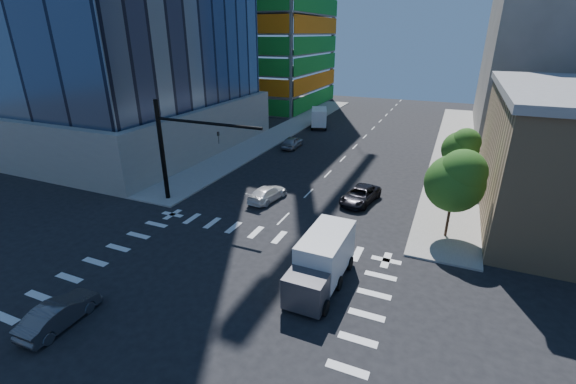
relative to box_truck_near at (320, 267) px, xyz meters
The scene contains 13 objects.
ground 7.41m from the box_truck_near, 142.46° to the right, with size 160.00×160.00×0.00m, color black.
road_markings 7.41m from the box_truck_near, 142.46° to the right, with size 20.00×20.00×0.01m, color silver.
sidewalk_ne 36.22m from the box_truck_near, 79.29° to the left, with size 5.00×60.00×0.15m, color gray.
sidewalk_nw 40.01m from the box_truck_near, 117.19° to the left, with size 5.00×60.00×0.15m, color gray.
signal_mast_nw 17.76m from the box_truck_near, 155.87° to the left, with size 10.20×0.40×9.00m.
tree_south 12.15m from the box_truck_near, 54.08° to the left, with size 4.16×4.16×6.82m.
tree_north 22.78m from the box_truck_near, 71.56° to the left, with size 3.54×3.52×5.78m.
car_nb_far 13.44m from the box_truck_near, 93.12° to the left, with size 2.36×5.11×1.42m, color black.
car_sb_near 13.67m from the box_truck_near, 129.49° to the left, with size 1.88×4.61×1.34m, color white.
car_sb_mid 30.79m from the box_truck_near, 115.81° to the left, with size 1.85×4.59×1.56m, color #9D9DA4.
car_sb_cross 14.29m from the box_truck_near, 143.30° to the right, with size 1.49×4.28×1.41m, color #4C4C51.
box_truck_near is the anchor object (origin of this frame).
box_truck_far 43.46m from the box_truck_near, 109.17° to the left, with size 4.32×6.43×3.11m.
Camera 1 is at (11.73, -14.20, 14.27)m, focal length 24.00 mm.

